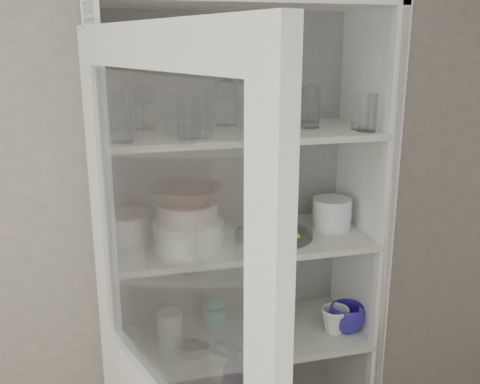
{
  "coord_description": "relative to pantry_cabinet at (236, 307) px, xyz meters",
  "views": [
    {
      "loc": [
        -0.27,
        -0.53,
        1.95
      ],
      "look_at": [
        0.2,
        1.27,
        1.43
      ],
      "focal_mm": 40.0,
      "sensor_mm": 36.0,
      "label": 1
    }
  ],
  "objects": [
    {
      "name": "wall_back",
      "position": [
        -0.2,
        0.16,
        0.36
      ],
      "size": [
        3.6,
        0.02,
        2.6
      ],
      "primitive_type": "cube",
      "color": "#979590",
      "rests_on": "ground"
    },
    {
      "name": "pantry_cabinet",
      "position": [
        0.0,
        0.0,
        0.0
      ],
      "size": [
        1.0,
        0.45,
        2.1
      ],
      "color": "silver",
      "rests_on": "floor"
    },
    {
      "name": "tumbler_0",
      "position": [
        -0.41,
        -0.21,
        0.79
      ],
      "size": [
        0.08,
        0.08,
        0.14
      ],
      "primitive_type": "cylinder",
      "rotation": [
        0.0,
        0.0,
        -0.25
      ],
      "color": "silver",
      "rests_on": "shelf_glass"
    },
    {
      "name": "tumbler_1",
      "position": [
        -0.2,
        -0.2,
        0.8
      ],
      "size": [
        0.1,
        0.1,
        0.15
      ],
      "primitive_type": "cylinder",
      "rotation": [
        0.0,
        0.0,
        0.32
      ],
      "color": "silver",
      "rests_on": "shelf_glass"
    },
    {
      "name": "tumbler_2",
      "position": [
        -0.16,
        -0.19,
        0.79
      ],
      "size": [
        0.07,
        0.07,
        0.14
      ],
      "primitive_type": "cylinder",
      "rotation": [
        0.0,
        0.0,
        0.05
      ],
      "color": "silver",
      "rests_on": "shelf_glass"
    },
    {
      "name": "tumbler_3",
      "position": [
        0.1,
        -0.17,
        0.79
      ],
      "size": [
        0.08,
        0.08,
        0.15
      ],
      "primitive_type": "cylinder",
      "rotation": [
        0.0,
        0.0,
        0.08
      ],
      "color": "silver",
      "rests_on": "shelf_glass"
    },
    {
      "name": "tumbler_4",
      "position": [
        0.14,
        -0.17,
        0.79
      ],
      "size": [
        0.09,
        0.09,
        0.15
      ],
      "primitive_type": "cylinder",
      "rotation": [
        0.0,
        0.0,
        -0.36
      ],
      "color": "silver",
      "rests_on": "shelf_glass"
    },
    {
      "name": "tumbler_5",
      "position": [
        0.41,
        -0.17,
        0.79
      ],
      "size": [
        0.08,
        0.08,
        0.13
      ],
      "primitive_type": "cylinder",
      "rotation": [
        0.0,
        0.0,
        -0.32
      ],
      "color": "silver",
      "rests_on": "shelf_glass"
    },
    {
      "name": "tumbler_6",
      "position": [
        0.41,
        -0.21,
        0.79
      ],
      "size": [
        0.09,
        0.09,
        0.13
      ],
      "primitive_type": "cylinder",
      "rotation": [
        0.0,
        0.0,
        -0.41
      ],
      "color": "silver",
      "rests_on": "shelf_glass"
    },
    {
      "name": "tumbler_7",
      "position": [
        -0.41,
        -0.09,
        0.8
      ],
      "size": [
        0.09,
        0.09,
        0.16
      ],
      "primitive_type": "cylinder",
      "rotation": [
        0.0,
        0.0,
        -0.12
      ],
      "color": "silver",
      "rests_on": "shelf_glass"
    },
    {
      "name": "tumbler_8",
      "position": [
        -0.13,
        -0.05,
        0.78
      ],
      "size": [
        0.08,
        0.08,
        0.13
      ],
      "primitive_type": "cylinder",
      "rotation": [
        0.0,
        0.0,
        -0.27
      ],
      "color": "silver",
      "rests_on": "shelf_glass"
    },
    {
      "name": "tumbler_9",
      "position": [
        -0.23,
        -0.09,
        0.79
      ],
      "size": [
        0.09,
        0.09,
        0.15
      ],
      "primitive_type": "cylinder",
      "rotation": [
        0.0,
        0.0,
        0.35
      ],
      "color": "silver",
      "rests_on": "shelf_glass"
    },
    {
      "name": "tumbler_10",
      "position": [
        0.01,
        -0.07,
        0.79
      ],
      "size": [
        0.09,
        0.09,
        0.14
      ],
      "primitive_type": "cylinder",
      "rotation": [
        0.0,
        0.0,
        -0.4
      ],
      "color": "silver",
      "rests_on": "shelf_glass"
    },
    {
      "name": "tumbler_11",
      "position": [
        0.25,
        -0.08,
        0.79
      ],
      "size": [
        0.08,
        0.08,
        0.15
      ],
      "primitive_type": "cylinder",
      "rotation": [
        0.0,
        0.0,
        -0.14
      ],
      "color": "silver",
      "rests_on": "shelf_glass"
    },
    {
      "name": "goblet_0",
      "position": [
        -0.32,
        0.02,
        0.81
      ],
      "size": [
        0.08,
        0.08,
        0.17
      ],
      "primitive_type": null,
      "color": "silver",
      "rests_on": "shelf_glass"
    },
    {
      "name": "goblet_1",
      "position": [
        -0.03,
        0.04,
        0.81
      ],
      "size": [
        0.08,
        0.08,
        0.19
      ],
      "primitive_type": null,
      "color": "silver",
      "rests_on": "shelf_glass"
    },
    {
      "name": "goblet_2",
      "position": [
        0.14,
        0.06,
        0.8
      ],
      "size": [
        0.07,
        0.07,
        0.16
      ],
      "primitive_type": null,
      "color": "silver",
      "rests_on": "shelf_glass"
    },
    {
      "name": "goblet_3",
      "position": [
        0.3,
        0.04,
        0.8
      ],
      "size": [
        0.07,
        0.07,
        0.16
      ],
      "primitive_type": null,
      "color": "silver",
      "rests_on": "shelf_glass"
    },
    {
      "name": "plate_stack_front",
      "position": [
        -0.2,
        -0.12,
        0.37
      ],
      "size": [
        0.25,
        0.25,
        0.1
      ],
      "primitive_type": "cylinder",
      "color": "silver",
      "rests_on": "shelf_plates"
    },
    {
      "name": "plate_stack_back",
      "position": [
        -0.41,
        0.03,
        0.37
      ],
      "size": [
        0.19,
        0.19,
        0.1
      ],
      "primitive_type": "cylinder",
      "color": "silver",
      "rests_on": "shelf_plates"
    },
    {
      "name": "cream_bowl",
      "position": [
        -0.2,
        -0.12,
        0.45
      ],
      "size": [
        0.27,
        0.27,
        0.06
      ],
      "primitive_type": "cylinder",
      "rotation": [
        0.0,
        0.0,
        -0.4
      ],
      "color": "beige",
      "rests_on": "plate_stack_front"
    },
    {
      "name": "terracotta_bowl",
      "position": [
        -0.2,
        -0.12,
        0.51
      ],
      "size": [
        0.31,
        0.31,
        0.06
      ],
      "primitive_type": "imported",
      "rotation": [
        0.0,
        0.0,
        -0.38
      ],
      "color": "brown",
      "rests_on": "cream_bowl"
    },
    {
      "name": "glass_platter",
      "position": [
        0.12,
        -0.09,
        0.33
      ],
      "size": [
        0.38,
        0.38,
        0.02
      ],
      "primitive_type": "cylinder",
      "rotation": [
        0.0,
        0.0,
        0.38
      ],
      "color": "silver",
      "rests_on": "shelf_plates"
    },
    {
      "name": "yellow_trivet",
      "position": [
        0.12,
        -0.09,
        0.34
      ],
      "size": [
        0.16,
        0.16,
        0.01
      ],
      "primitive_type": "cube",
      "rotation": [
        0.0,
        0.0,
        -0.05
      ],
      "color": "yellow",
      "rests_on": "glass_platter"
    },
    {
      "name": "white_ramekin",
      "position": [
        0.12,
        -0.09,
        0.38
      ],
      "size": [
        0.17,
        0.17,
        0.06
      ],
      "primitive_type": "cylinder",
      "rotation": [
        0.0,
        0.0,
        0.21
      ],
      "color": "silver",
      "rests_on": "yellow_trivet"
    },
    {
      "name": "grey_bowl_stack",
      "position": [
        0.37,
        -0.06,
        0.38
      ],
      "size": [
        0.15,
        0.15,
        0.12
      ],
      "primitive_type": "cylinder",
      "color": "silver",
      "rests_on": "shelf_plates"
    },
    {
      "name": "mug_blue",
      "position": [
        0.41,
        -0.15,
        -0.03
      ],
      "size": [
        0.16,
        0.16,
        0.11
      ],
      "primitive_type": "imported",
      "rotation": [
        0.0,
        0.0,
        -0.22
      ],
      "color": "#222495",
      "rests_on": "shelf_mugs"
    },
    {
      "name": "mug_teal",
      "position": [
        0.13,
        -0.04,
        -0.03
      ],
      "size": [
        0.14,
        0.14,
        0.11
      ],
      "primitive_type": "imported",
      "rotation": [
        0.0,
        0.0,
        0.29
      ],
      "color": "teal",
      "rests_on": "shelf_mugs"
    },
    {
      "name": "mug_white",
      "position": [
        0.36,
        -0.15,
        -0.03
      ],
      "size": [
        0.13,
        0.13,
        0.1
      ],
      "primitive_type": "imported",
      "rotation": [
        0.0,
        0.0,
        -0.2
      ],
      "color": "silver",
      "rests_on": "shelf_mugs"
    },
    {
      "name": "teal_jar",
      "position": [
        -0.09,
        -0.0,
        -0.03
      ],
      "size": [
        0.09,
        0.09,
        0.1
      ],
      "color": "teal",
      "rests_on": "shelf_mugs"
    },
    {
      "name": "measuring_cups",
      "position": [
        -0.21,
        -0.16,
        -0.06
      ],
      "size": [
        0.09,
        0.09,
        0.04
      ],
      "primitive_type": "cylinder",
      "color": "#B6B6B6",
      "rests_on": "shelf_mugs"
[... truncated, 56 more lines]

